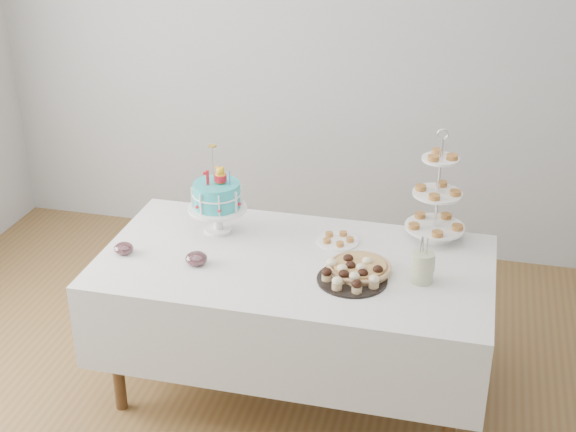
% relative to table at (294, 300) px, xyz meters
% --- Properties ---
extents(floor, '(5.00, 5.00, 0.00)m').
position_rel_table_xyz_m(floor, '(0.00, -0.30, -0.54)').
color(floor, brown).
rests_on(floor, ground).
extents(walls, '(5.04, 4.04, 2.70)m').
position_rel_table_xyz_m(walls, '(0.00, -0.30, 0.81)').
color(walls, '#A6A8AB').
rests_on(walls, floor).
extents(table, '(1.92, 1.02, 0.77)m').
position_rel_table_xyz_m(table, '(0.00, 0.00, 0.00)').
color(table, silver).
rests_on(table, floor).
extents(birthday_cake, '(0.31, 0.31, 0.47)m').
position_rel_table_xyz_m(birthday_cake, '(-0.46, 0.21, 0.36)').
color(birthday_cake, white).
rests_on(birthday_cake, table).
extents(cupcake_tray, '(0.33, 0.33, 0.08)m').
position_rel_table_xyz_m(cupcake_tray, '(0.31, -0.13, 0.26)').
color(cupcake_tray, black).
rests_on(cupcake_tray, table).
extents(pie, '(0.30, 0.30, 0.05)m').
position_rel_table_xyz_m(pie, '(0.33, -0.05, 0.25)').
color(pie, tan).
rests_on(pie, table).
extents(tiered_stand, '(0.31, 0.31, 0.60)m').
position_rel_table_xyz_m(tiered_stand, '(0.64, 0.40, 0.48)').
color(tiered_stand, silver).
rests_on(tiered_stand, table).
extents(plate_stack, '(0.16, 0.16, 0.06)m').
position_rel_table_xyz_m(plate_stack, '(0.65, 0.40, 0.26)').
color(plate_stack, white).
rests_on(plate_stack, table).
extents(pastry_plate, '(0.21, 0.21, 0.03)m').
position_rel_table_xyz_m(pastry_plate, '(0.17, 0.24, 0.24)').
color(pastry_plate, white).
rests_on(pastry_plate, table).
extents(jam_bowl_a, '(0.10, 0.10, 0.06)m').
position_rel_table_xyz_m(jam_bowl_a, '(-0.84, -0.14, 0.25)').
color(jam_bowl_a, silver).
rests_on(jam_bowl_a, table).
extents(jam_bowl_b, '(0.11, 0.11, 0.06)m').
position_rel_table_xyz_m(jam_bowl_b, '(-0.45, -0.15, 0.26)').
color(jam_bowl_b, silver).
rests_on(jam_bowl_b, table).
extents(utensil_pitcher, '(0.11, 0.10, 0.23)m').
position_rel_table_xyz_m(utensil_pitcher, '(0.62, -0.06, 0.31)').
color(utensil_pitcher, beige).
rests_on(utensil_pitcher, table).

